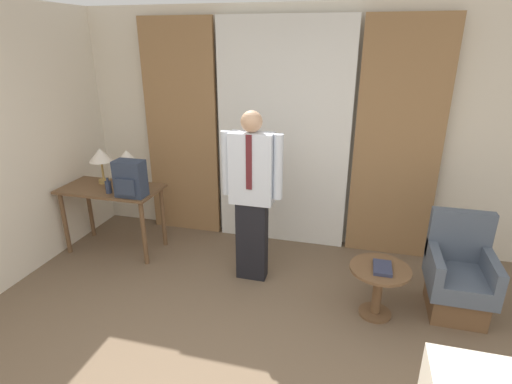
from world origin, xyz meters
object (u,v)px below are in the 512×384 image
object	(u,v)px
table_lamp_left	(101,156)
person	(252,192)
book	(382,268)
bottle_near_edge	(108,187)
backpack	(130,179)
desk	(112,198)
armchair	(458,278)
side_table	(379,283)
table_lamp_right	(127,158)

from	to	relation	value
table_lamp_left	person	bearing A→B (deg)	-9.10
book	bottle_near_edge	bearing A→B (deg)	172.76
backpack	person	bearing A→B (deg)	0.01
desk	book	bearing A→B (deg)	-9.81
bottle_near_edge	table_lamp_left	bearing A→B (deg)	132.04
armchair	side_table	distance (m)	0.74
bottle_near_edge	book	xyz separation A→B (m)	(2.87, -0.36, -0.34)
bottle_near_edge	backpack	distance (m)	0.32
person	armchair	bearing A→B (deg)	-1.86
armchair	book	xyz separation A→B (m)	(-0.68, -0.28, 0.17)
bottle_near_edge	table_lamp_right	bearing A→B (deg)	72.50
table_lamp_right	desk	bearing A→B (deg)	-142.19
table_lamp_left	table_lamp_right	xyz separation A→B (m)	(0.34, 0.00, 0.00)
armchair	side_table	bearing A→B (deg)	-159.59
table_lamp_right	book	xyz separation A→B (m)	(2.79, -0.64, -0.59)
desk	book	xyz separation A→B (m)	(2.95, -0.51, -0.15)
book	backpack	bearing A→B (deg)	172.45
person	bottle_near_edge	bearing A→B (deg)	179.20
armchair	bottle_near_edge	bearing A→B (deg)	178.62
desk	table_lamp_left	size ratio (longest dim) A/B	2.72
table_lamp_right	bottle_near_edge	world-z (taller)	table_lamp_right
bottle_near_edge	book	bearing A→B (deg)	-7.24
desk	side_table	xyz separation A→B (m)	(2.94, -0.49, -0.32)
backpack	side_table	size ratio (longest dim) A/B	0.75
side_table	book	xyz separation A→B (m)	(0.01, -0.02, 0.17)
table_lamp_left	table_lamp_right	world-z (taller)	same
desk	backpack	size ratio (longest dim) A/B	2.86
armchair	person	bearing A→B (deg)	178.14
table_lamp_left	backpack	bearing A→B (deg)	-28.88
bottle_near_edge	person	distance (m)	1.62
table_lamp_left	side_table	bearing A→B (deg)	-11.27
backpack	side_table	bearing A→B (deg)	-7.11
backpack	table_lamp_right	bearing A→B (deg)	124.57
bottle_near_edge	book	distance (m)	2.92
armchair	side_table	world-z (taller)	armchair
backpack	armchair	distance (m)	3.32
desk	table_lamp_right	distance (m)	0.49
bottle_near_edge	book	size ratio (longest dim) A/B	0.70
side_table	desk	bearing A→B (deg)	170.56
desk	bottle_near_edge	distance (m)	0.26
bottle_near_edge	armchair	size ratio (longest dim) A/B	0.19
desk	table_lamp_left	distance (m)	0.49
desk	backpack	distance (m)	0.52
desk	book	world-z (taller)	desk
table_lamp_right	bottle_near_edge	distance (m)	0.38
desk	person	xyz separation A→B (m)	(1.70, -0.17, 0.30)
person	armchair	world-z (taller)	person
bottle_near_edge	side_table	distance (m)	2.92
bottle_near_edge	side_table	world-z (taller)	bottle_near_edge
table_lamp_right	armchair	xyz separation A→B (m)	(3.46, -0.36, -0.76)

